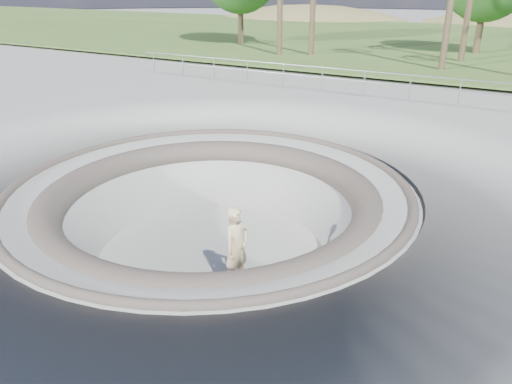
{
  "coord_description": "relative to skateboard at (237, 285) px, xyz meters",
  "views": [
    {
      "loc": [
        6.83,
        -9.57,
        4.88
      ],
      "look_at": [
        1.05,
        0.53,
        -0.1
      ],
      "focal_mm": 35.0,
      "sensor_mm": 36.0,
      "label": 1
    }
  ],
  "objects": [
    {
      "name": "skater",
      "position": [
        -0.0,
        -0.0,
        1.01
      ],
      "size": [
        0.57,
        0.78,
        1.99
      ],
      "primitive_type": "imported",
      "rotation": [
        0.0,
        0.0,
        1.44
      ],
      "color": "beige",
      "rests_on": "skateboard"
    },
    {
      "name": "skateboard",
      "position": [
        0.0,
        0.0,
        0.0
      ],
      "size": [
        0.76,
        0.23,
        0.08
      ],
      "color": "brown",
      "rests_on": "ground"
    },
    {
      "name": "skate_bowl",
      "position": [
        -1.45,
        1.05,
        0.01
      ],
      "size": [
        14.0,
        14.0,
        4.1
      ],
      "color": "gray",
      "rests_on": "ground"
    },
    {
      "name": "safety_railing",
      "position": [
        -1.45,
        13.05,
        2.53
      ],
      "size": [
        25.0,
        0.06,
        1.03
      ],
      "color": "gray",
      "rests_on": "ground"
    },
    {
      "name": "ground",
      "position": [
        -1.45,
        1.05,
        1.84
      ],
      "size": [
        180.0,
        180.0,
        0.0
      ],
      "primitive_type": "plane",
      "color": "gray",
      "rests_on": "ground"
    },
    {
      "name": "grass_strip",
      "position": [
        -1.45,
        35.05,
        2.06
      ],
      "size": [
        180.0,
        36.0,
        0.12
      ],
      "color": "#3F5723",
      "rests_on": "ground"
    },
    {
      "name": "distant_hills",
      "position": [
        2.33,
        58.22,
        -5.18
      ],
      "size": [
        103.2,
        45.0,
        28.6
      ],
      "color": "olive",
      "rests_on": "ground"
    }
  ]
}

